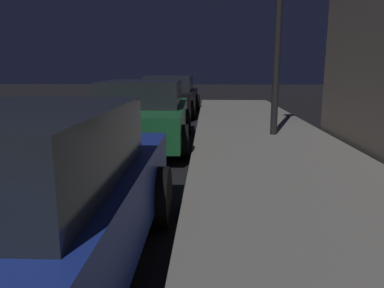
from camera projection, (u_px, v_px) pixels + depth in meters
name	position (u px, v px, depth m)	size (l,w,h in m)	color
car_blue	(3.00, 211.00, 2.59)	(2.12, 4.39, 1.43)	navy
car_green	(143.00, 113.00, 8.17)	(2.19, 4.37, 1.43)	#19592D
car_black	(169.00, 96.00, 13.70)	(2.21, 4.43, 1.43)	black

